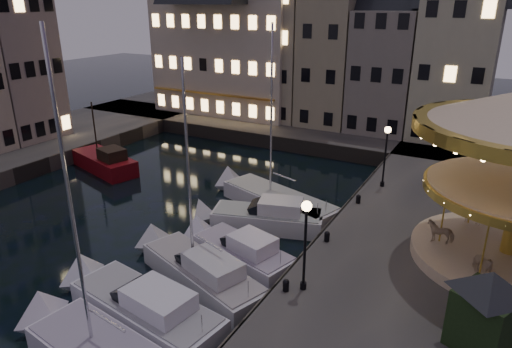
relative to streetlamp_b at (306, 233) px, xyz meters
The scene contains 25 objects.
ground 8.31m from the streetlamp_b, behind, with size 160.00×160.00×0.00m, color black.
quay_east 9.09m from the streetlamp_b, 36.33° to the left, with size 16.00×56.00×1.30m, color #474442.
quay_north 31.17m from the streetlamp_b, 119.38° to the left, with size 44.00×12.00×1.30m, color #474442.
quaywall_e 6.15m from the streetlamp_b, 103.50° to the left, with size 0.15×44.00×1.30m, color #47423A.
quaywall_n 25.03m from the streetlamp_b, 122.15° to the left, with size 48.00×0.15×1.30m, color #47423A.
streetlamp_b is the anchor object (origin of this frame).
streetlamp_c 13.50m from the streetlamp_b, 90.00° to the left, with size 0.44×0.44×4.17m.
bollard_b 2.54m from the streetlamp_b, 140.19° to the right, with size 0.30×0.30×0.57m.
bollard_c 5.14m from the streetlamp_b, 97.59° to the left, with size 0.30×0.30×0.57m.
bollard_d 10.30m from the streetlamp_b, 93.43° to the left, with size 0.30×0.30×0.57m.
townhouse_na 39.60m from the streetlamp_b, 132.64° to the left, with size 5.50×8.00×12.80m.
townhouse_nb 36.20m from the streetlamp_b, 126.23° to the left, with size 6.16×8.00×13.80m.
townhouse_nc 33.09m from the streetlamp_b, 117.66° to the left, with size 6.82×8.00×14.80m.
townhouse_nd 30.95m from the streetlamp_b, 108.05° to the left, with size 5.50×8.00×15.80m.
townhouse_ne 29.51m from the streetlamp_b, 97.85° to the left, with size 6.16×8.00×12.80m.
townhouse_nf 29.38m from the streetlamp_b, 85.96° to the left, with size 6.82×8.00×13.80m.
townhouse_wc 34.94m from the streetlamp_b, 163.32° to the left, with size 8.80×5.50×14.20m.
hotel_corner 36.38m from the streetlamp_b, 126.17° to the left, with size 17.60×9.00×16.80m.
motorboat_b 7.87m from the streetlamp_b, 148.32° to the right, with size 8.60×3.65×2.15m.
motorboat_c 6.43m from the streetlamp_b, behind, with size 8.51×4.81×11.46m.
motorboat_d 6.24m from the streetlamp_b, 154.01° to the left, with size 6.88×3.87×2.15m.
motorboat_e 9.12m from the streetlamp_b, 130.80° to the left, with size 7.74×4.20×2.15m.
motorboat_f 11.84m from the streetlamp_b, 123.39° to the left, with size 9.60×5.27×12.88m.
red_fishing_boat 23.57m from the streetlamp_b, 156.93° to the left, with size 7.20×4.19×5.74m.
ticket_kiosk 7.03m from the streetlamp_b, ahead, with size 3.03×3.03×3.55m.
Camera 1 is at (13.51, -14.74, 13.00)m, focal length 32.00 mm.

